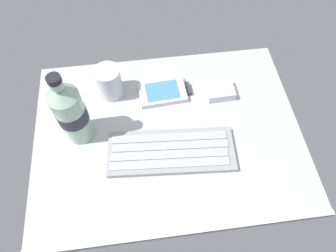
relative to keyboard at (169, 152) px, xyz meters
The scene contains 6 objects.
ground_plane 5.61cm from the keyboard, 85.19° to the left, with size 64.00×48.00×2.80cm.
keyboard is the anchor object (origin of this frame).
handheld_device 17.08cm from the keyboard, 86.29° to the left, with size 13.13×8.33×1.50cm.
juice_cup 23.26cm from the keyboard, 123.25° to the left, with size 6.40×6.40×8.50cm.
water_bottle 23.41cm from the keyboard, 158.34° to the left, with size 6.73×6.73×20.80cm.
charger_block 21.56cm from the keyboard, 45.32° to the left, with size 7.00×5.60×2.40cm, color silver.
Camera 1 is at (-4.47, -34.97, 63.54)cm, focal length 32.18 mm.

